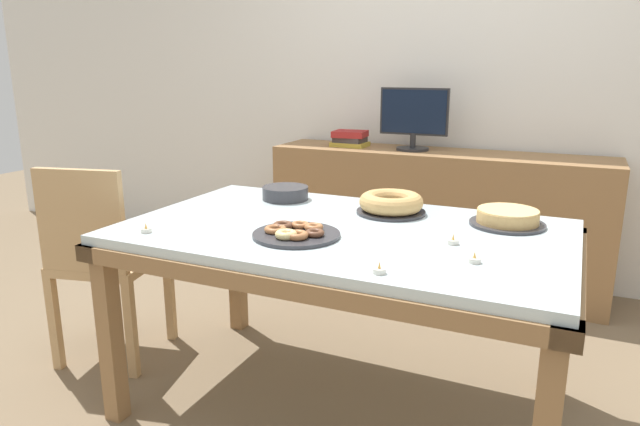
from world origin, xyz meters
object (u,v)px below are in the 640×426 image
(pastry_platter, at_px, (295,233))
(book_stack, at_px, (350,139))
(tealight_left_edge, at_px, (379,270))
(chair, at_px, (100,255))
(computer_monitor, at_px, (414,119))
(cake_golden_bundt, at_px, (391,204))
(cake_chocolate_round, at_px, (508,218))
(plate_stack, at_px, (285,193))
(tealight_centre, at_px, (453,241))
(tealight_right_edge, at_px, (474,260))
(tealight_near_cakes, at_px, (146,230))

(pastry_platter, bearing_deg, book_stack, 105.34)
(tealight_left_edge, bearing_deg, chair, 167.92)
(computer_monitor, bearing_deg, tealight_left_edge, -77.07)
(cake_golden_bundt, height_order, tealight_left_edge, cake_golden_bundt)
(book_stack, bearing_deg, chair, -109.48)
(cake_chocolate_round, bearing_deg, computer_monitor, 120.48)
(cake_chocolate_round, bearing_deg, pastry_platter, -144.93)
(cake_chocolate_round, height_order, tealight_left_edge, cake_chocolate_round)
(pastry_platter, bearing_deg, computer_monitor, 91.59)
(cake_chocolate_round, bearing_deg, book_stack, 132.90)
(book_stack, xyz_separation_m, cake_chocolate_round, (1.13, -1.22, -0.11))
(chair, height_order, book_stack, book_stack)
(computer_monitor, distance_m, cake_golden_bundt, 1.28)
(book_stack, height_order, plate_stack, book_stack)
(cake_golden_bundt, xyz_separation_m, tealight_centre, (0.32, -0.32, -0.03))
(book_stack, distance_m, pastry_platter, 1.76)
(plate_stack, height_order, tealight_centre, plate_stack)
(tealight_centre, bearing_deg, cake_golden_bundt, 135.60)
(pastry_platter, bearing_deg, tealight_right_edge, -1.53)
(book_stack, bearing_deg, cake_golden_bundt, -61.32)
(book_stack, relative_size, tealight_near_cakes, 5.62)
(tealight_centre, xyz_separation_m, tealight_left_edge, (-0.14, -0.38, 0.00))
(tealight_centre, height_order, tealight_left_edge, same)
(pastry_platter, bearing_deg, chair, 175.78)
(cake_golden_bundt, bearing_deg, chair, -162.74)
(book_stack, relative_size, tealight_left_edge, 5.62)
(cake_chocolate_round, height_order, tealight_centre, cake_chocolate_round)
(chair, xyz_separation_m, book_stack, (0.57, 1.61, 0.38))
(chair, height_order, pastry_platter, chair)
(cake_golden_bundt, bearing_deg, cake_chocolate_round, 0.98)
(tealight_right_edge, xyz_separation_m, tealight_near_cakes, (-1.15, -0.16, 0.00))
(cake_golden_bundt, distance_m, tealight_near_cakes, 0.97)
(chair, bearing_deg, plate_stack, 30.74)
(book_stack, xyz_separation_m, tealight_left_edge, (0.86, -1.92, -0.13))
(tealight_right_edge, height_order, tealight_near_cakes, same)
(computer_monitor, relative_size, tealight_right_edge, 10.60)
(book_stack, height_order, tealight_centre, book_stack)
(chair, distance_m, tealight_centre, 1.59)
(chair, relative_size, book_stack, 4.18)
(book_stack, bearing_deg, computer_monitor, -0.19)
(computer_monitor, height_order, cake_golden_bundt, computer_monitor)
(tealight_centre, bearing_deg, tealight_right_edge, -58.37)
(cake_chocolate_round, bearing_deg, tealight_near_cakes, -151.37)
(chair, distance_m, tealight_near_cakes, 0.63)
(tealight_left_edge, bearing_deg, book_stack, 114.06)
(computer_monitor, relative_size, tealight_near_cakes, 10.60)
(tealight_near_cakes, height_order, tealight_left_edge, same)
(pastry_platter, relative_size, tealight_near_cakes, 7.88)
(tealight_near_cakes, xyz_separation_m, tealight_left_edge, (0.92, -0.05, 0.00))
(cake_chocolate_round, bearing_deg, tealight_right_edge, -94.54)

